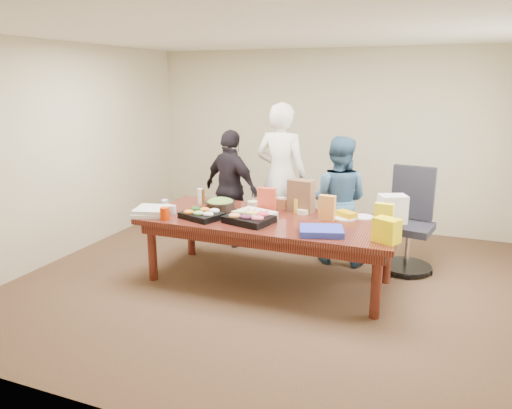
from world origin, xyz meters
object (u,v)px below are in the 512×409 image
at_px(salad_bowl, 220,206).
at_px(person_center, 281,176).
at_px(office_chair, 409,223).
at_px(sheet_cake, 255,215).
at_px(conference_table, 269,250).
at_px(person_right, 337,201).

bearing_deg(salad_bowl, person_center, 71.75).
distance_m(office_chair, sheet_cake, 1.86).
xyz_separation_m(conference_table, person_right, (0.56, 0.90, 0.42)).
bearing_deg(person_center, salad_bowl, 76.28).
height_order(conference_table, sheet_cake, sheet_cake).
relative_size(office_chair, person_center, 0.61).
height_order(person_center, salad_bowl, person_center).
distance_m(person_center, salad_bowl, 1.19).
bearing_deg(person_center, sheet_cake, 99.89).
height_order(person_right, sheet_cake, person_right).
xyz_separation_m(office_chair, salad_bowl, (-2.07, -0.82, 0.21)).
distance_m(person_right, salad_bowl, 1.45).
bearing_deg(office_chair, conference_table, -138.09).
distance_m(person_right, sheet_cake, 1.19).
bearing_deg(office_chair, sheet_cake, -139.23).
bearing_deg(person_right, salad_bowl, 32.95).
bearing_deg(conference_table, office_chair, 32.13).
bearing_deg(office_chair, salad_bowl, -148.75).
height_order(conference_table, person_right, person_right).
relative_size(person_center, salad_bowl, 5.51).
height_order(office_chair, person_right, person_right).
distance_m(person_center, sheet_cake, 1.28).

